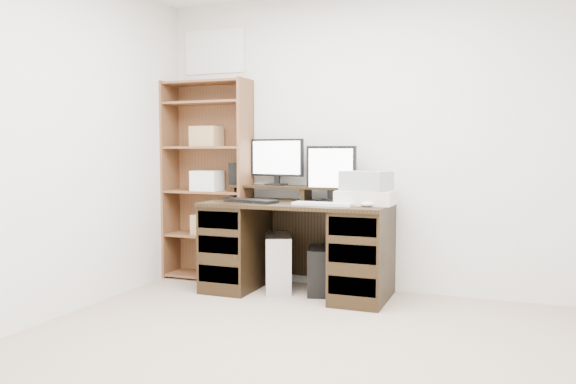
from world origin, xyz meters
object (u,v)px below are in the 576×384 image
Objects in this scene: tower_silver at (278,262)px; bookshelf at (208,179)px; monitor_small at (331,171)px; desk at (297,246)px; monitor_wide at (277,159)px; printer at (366,198)px; tower_black at (319,270)px.

tower_silver is 0.26× the size of bookshelf.
monitor_small reaches higher than tower_silver.
monitor_wide is (-0.28, 0.25, 0.71)m from desk.
printer is at bearing -6.85° from bookshelf.
desk is at bearing -37.44° from tower_silver.
printer is 0.95m from tower_silver.
monitor_wide reaches higher than desk.
printer reaches higher than desk.
monitor_small is at bearing -1.70° from monitor_wide.
bookshelf reaches higher than monitor_small.
desk is 2.95× the size of monitor_wide.
bookshelf reaches higher than desk.
printer is 0.24× the size of bookshelf.
bookshelf is (-0.66, -0.04, -0.18)m from monitor_wide.
monitor_wide is at bearing 90.52° from tower_silver.
tower_black is 0.23× the size of bookshelf.
tower_silver is 0.36m from tower_black.
bookshelf is at bearing 178.06° from monitor_small.
printer is (0.85, -0.22, -0.29)m from monitor_wide.
desk is 1.10m from bookshelf.
desk is 3.23× the size of tower_silver.
monitor_wide is 0.68m from bookshelf.
monitor_small is 0.89m from tower_silver.
printer is 1.52m from bookshelf.
desk is at bearing -12.73° from bookshelf.
printer is at bearing -24.77° from tower_silver.
monitor_small is at bearing 42.10° from tower_black.
monitor_small reaches higher than tower_black.
printer is 1.07× the size of tower_black.
monitor_small is 0.40m from printer.
monitor_small is at bearing 159.08° from printer.
bookshelf is (-1.18, 0.05, -0.08)m from monitor_small.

